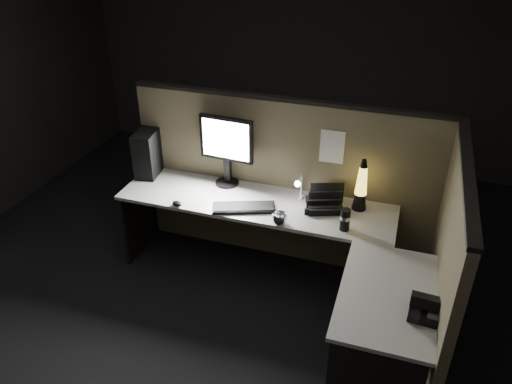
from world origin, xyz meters
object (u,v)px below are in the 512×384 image
(monitor, at_px, (226,145))
(lava_lamp, at_px, (361,189))
(keyboard, at_px, (244,208))
(pc_tower, at_px, (149,151))
(desk_phone, at_px, (427,309))

(monitor, bearing_deg, lava_lamp, 0.82)
(keyboard, bearing_deg, pc_tower, 141.10)
(lava_lamp, bearing_deg, pc_tower, 178.40)
(lava_lamp, bearing_deg, keyboard, -161.44)
(monitor, distance_m, lava_lamp, 1.18)
(lava_lamp, relative_size, desk_phone, 1.88)
(pc_tower, distance_m, lava_lamp, 1.90)
(monitor, distance_m, keyboard, 0.58)
(keyboard, relative_size, lava_lamp, 1.14)
(lava_lamp, distance_m, desk_phone, 1.22)
(monitor, xyz_separation_m, lava_lamp, (1.16, -0.07, -0.19))
(monitor, bearing_deg, pc_tower, -174.72)
(desk_phone, bearing_deg, lava_lamp, 121.50)
(pc_tower, height_order, keyboard, pc_tower)
(pc_tower, height_order, lava_lamp, lava_lamp)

